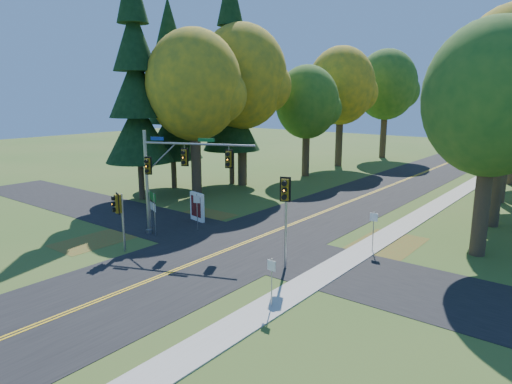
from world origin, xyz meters
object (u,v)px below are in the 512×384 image
Objects in this scene: east_signal_pole at (285,200)px; route_sign_cluster at (152,204)px; info_kiosk at (197,207)px; traffic_mast at (172,170)px.

east_signal_pole reaches higher than route_sign_cluster.
route_sign_cluster is (-10.12, -0.13, -1.71)m from east_signal_pole.
info_kiosk is at bearing 137.33° from east_signal_pole.
traffic_mast reaches higher than route_sign_cluster.
east_signal_pole is 10.26m from route_sign_cluster.
route_sign_cluster is (-1.43, -0.49, -2.31)m from traffic_mast.
traffic_mast is 4.89m from info_kiosk.
traffic_mast is 2.45× the size of route_sign_cluster.
traffic_mast is at bearing 155.40° from east_signal_pole.
info_kiosk is at bearing 111.34° from route_sign_cluster.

